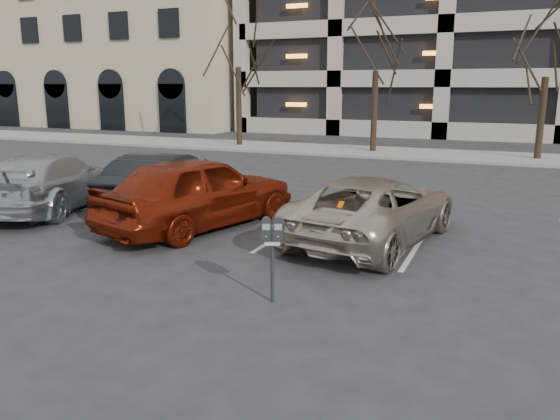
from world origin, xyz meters
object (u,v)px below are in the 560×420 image
tree_c (551,23)px  tree_a (237,16)px  car_silver (50,182)px  tree_b (378,18)px  car_dark (164,180)px  suv_silver (373,209)px  car_red (199,191)px  parking_meter (272,239)px

tree_c → tree_a: bearing=180.0°
tree_a → car_silver: 16.11m
tree_b → tree_c: (7.00, 0.00, -0.50)m
tree_a → car_dark: size_ratio=2.05×
tree_b → car_silver: tree_b is taller
tree_b → car_silver: bearing=-107.7°
suv_silver → car_dark: size_ratio=1.18×
car_dark → tree_c: bearing=-130.0°
tree_c → car_silver: (-11.76, -14.90, -4.81)m
car_red → parking_meter: bearing=150.5°
tree_a → car_dark: bearing=-70.6°
car_dark → car_silver: size_ratio=0.88×
tree_a → car_red: size_ratio=1.85×
tree_c → car_red: size_ratio=1.59×
tree_c → suv_silver: (-3.51, -14.56, -4.86)m
tree_c → car_silver: bearing=-128.3°
car_red → tree_b: bearing=-74.9°
car_silver → car_dark: bearing=-170.5°
car_silver → parking_meter: bearing=138.1°
suv_silver → tree_b: bearing=-66.6°
tree_b → suv_silver: (3.49, -14.56, -5.36)m
car_dark → car_silver: (-2.55, -1.32, 0.00)m
tree_b → car_silver: size_ratio=1.69×
tree_b → suv_silver: size_ratio=1.63×
tree_a → car_red: 17.34m
car_red → car_silver: 4.44m
parking_meter → suv_silver: size_ratio=0.25×
tree_b → car_dark: tree_b is taller
car_silver → tree_b: bearing=-125.6°
car_red → car_dark: size_ratio=1.11×
tree_b → tree_c: size_ratio=1.09×
car_red → car_dark: bearing=-20.4°
tree_a → tree_b: bearing=0.0°
tree_a → car_dark: (4.79, -13.58, -5.70)m
tree_b → suv_silver: tree_b is taller
parking_meter → car_dark: (-5.12, 4.74, -0.24)m
tree_a → tree_c: 14.03m
tree_b → car_red: 15.87m
tree_b → parking_meter: 19.23m
car_silver → suv_silver: bearing=164.5°
tree_b → tree_c: tree_b is taller
tree_a → suv_silver: bearing=-54.2°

